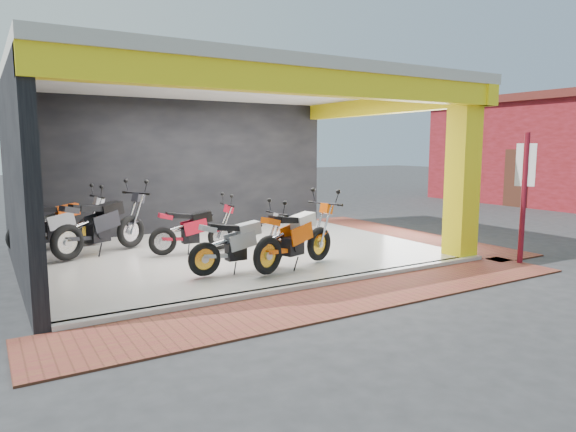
% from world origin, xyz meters
% --- Properties ---
extents(ground, '(80.00, 80.00, 0.00)m').
position_xyz_m(ground, '(0.00, 0.00, 0.00)').
color(ground, '#2D2D30').
rests_on(ground, ground).
extents(showroom_floor, '(8.00, 6.00, 0.10)m').
position_xyz_m(showroom_floor, '(0.00, 2.00, 0.05)').
color(showroom_floor, white).
rests_on(showroom_floor, ground).
extents(showroom_ceiling, '(8.40, 6.40, 0.20)m').
position_xyz_m(showroom_ceiling, '(0.00, 2.00, 3.60)').
color(showroom_ceiling, beige).
rests_on(showroom_ceiling, corner_column).
extents(back_wall, '(8.20, 0.20, 3.50)m').
position_xyz_m(back_wall, '(0.00, 5.10, 1.75)').
color(back_wall, black).
rests_on(back_wall, ground).
extents(left_wall, '(0.20, 6.20, 3.50)m').
position_xyz_m(left_wall, '(-4.10, 2.00, 1.75)').
color(left_wall, black).
rests_on(left_wall, ground).
extents(corner_column, '(0.50, 0.50, 3.50)m').
position_xyz_m(corner_column, '(3.75, -0.75, 1.75)').
color(corner_column, yellow).
rests_on(corner_column, ground).
extents(header_beam_front, '(8.40, 0.30, 0.40)m').
position_xyz_m(header_beam_front, '(0.00, -1.00, 3.30)').
color(header_beam_front, yellow).
rests_on(header_beam_front, corner_column).
extents(header_beam_right, '(0.30, 6.40, 0.40)m').
position_xyz_m(header_beam_right, '(4.00, 2.00, 3.30)').
color(header_beam_right, yellow).
rests_on(header_beam_right, corner_column).
extents(floor_kerb, '(8.00, 0.20, 0.10)m').
position_xyz_m(floor_kerb, '(0.00, -1.02, 0.05)').
color(floor_kerb, white).
rests_on(floor_kerb, ground).
extents(paver_front, '(9.00, 1.40, 0.03)m').
position_xyz_m(paver_front, '(0.00, -1.80, 0.01)').
color(paver_front, brown).
rests_on(paver_front, ground).
extents(paver_right, '(1.40, 7.00, 0.03)m').
position_xyz_m(paver_right, '(4.80, 2.00, 0.01)').
color(paver_right, brown).
rests_on(paver_right, ground).
extents(signpost, '(0.17, 0.34, 2.57)m').
position_xyz_m(signpost, '(4.40, -1.70, 1.41)').
color(signpost, maroon).
rests_on(signpost, ground).
extents(moto_hero, '(2.34, 1.44, 1.34)m').
position_xyz_m(moto_hero, '(0.86, 0.15, 0.77)').
color(moto_hero, '#F95A0A').
rests_on(moto_hero, showroom_floor).
extents(moto_row_a, '(1.97, 0.76, 1.20)m').
position_xyz_m(moto_row_a, '(-0.19, 0.21, 0.70)').
color(moto_row_a, '#A0A2A7').
rests_on(moto_row_a, showroom_floor).
extents(moto_row_b, '(1.95, 0.79, 1.17)m').
position_xyz_m(moto_row_b, '(-0.31, 2.14, 0.69)').
color(moto_row_b, red).
rests_on(moto_row_b, showroom_floor).
extents(moto_row_c, '(2.26, 1.16, 1.31)m').
position_xyz_m(moto_row_c, '(-2.59, 4.14, 0.76)').
color(moto_row_c, '#ADB0B5').
rests_on(moto_row_c, showroom_floor).
extents(moto_row_d, '(2.50, 1.82, 1.44)m').
position_xyz_m(moto_row_d, '(-1.90, 3.33, 0.82)').
color(moto_row_d, black).
rests_on(moto_row_d, showroom_floor).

